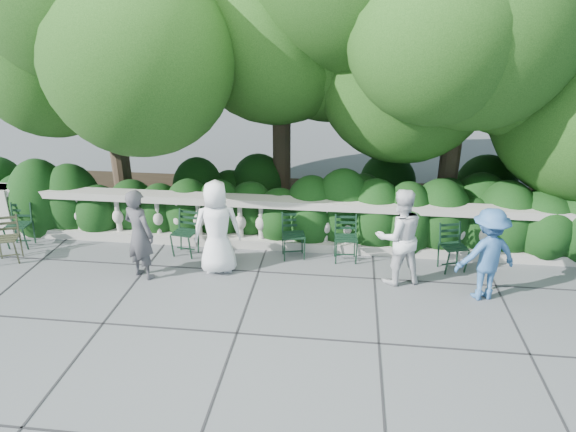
# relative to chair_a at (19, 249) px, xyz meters

# --- Properties ---
(ground) EXTENTS (90.00, 90.00, 0.00)m
(ground) POSITION_rel_chair_a_xyz_m (5.17, -1.12, 0.00)
(ground) COLOR #4E5055
(ground) RESTS_ON ground
(balustrade) EXTENTS (12.00, 0.44, 1.00)m
(balustrade) POSITION_rel_chair_a_xyz_m (5.17, 0.68, 0.49)
(balustrade) COLOR #9E998E
(balustrade) RESTS_ON ground
(shrub_hedge) EXTENTS (15.00, 2.60, 1.70)m
(shrub_hedge) POSITION_rel_chair_a_xyz_m (5.17, 1.88, 0.00)
(shrub_hedge) COLOR black
(shrub_hedge) RESTS_ON ground
(tree_canopy) EXTENTS (15.04, 6.52, 6.78)m
(tree_canopy) POSITION_rel_chair_a_xyz_m (5.85, 2.07, 3.96)
(tree_canopy) COLOR #3F3023
(tree_canopy) RESTS_ON ground
(chair_a) EXTENTS (0.48, 0.52, 0.84)m
(chair_a) POSITION_rel_chair_a_xyz_m (0.00, 0.00, 0.00)
(chair_a) COLOR black
(chair_a) RESTS_ON ground
(chair_b) EXTENTS (0.52, 0.55, 0.84)m
(chair_b) POSITION_rel_chair_a_xyz_m (3.20, 0.04, 0.00)
(chair_b) COLOR black
(chair_b) RESTS_ON ground
(chair_c) EXTENTS (0.53, 0.56, 0.84)m
(chair_c) POSITION_rel_chair_a_xyz_m (5.25, 0.17, 0.00)
(chair_c) COLOR black
(chair_c) RESTS_ON ground
(chair_d) EXTENTS (0.48, 0.52, 0.84)m
(chair_d) POSITION_rel_chair_a_xyz_m (6.18, 0.15, 0.00)
(chair_d) COLOR black
(chair_d) RESTS_ON ground
(chair_f) EXTENTS (0.56, 0.59, 0.84)m
(chair_f) POSITION_rel_chair_a_xyz_m (8.06, 0.03, 0.00)
(chair_f) COLOR black
(chair_f) RESTS_ON ground
(chair_weathered) EXTENTS (0.58, 0.60, 0.84)m
(chair_weathered) POSITION_rel_chair_a_xyz_m (0.18, -0.59, 0.00)
(chair_weathered) COLOR black
(chair_weathered) RESTS_ON ground
(person_businessman) EXTENTS (0.90, 0.69, 1.64)m
(person_businessman) POSITION_rel_chair_a_xyz_m (3.98, -0.34, 0.82)
(person_businessman) COLOR white
(person_businessman) RESTS_ON ground
(person_woman_grey) EXTENTS (0.68, 0.58, 1.57)m
(person_woman_grey) POSITION_rel_chair_a_xyz_m (2.75, -0.69, 0.79)
(person_woman_grey) COLOR #403F44
(person_woman_grey) RESTS_ON ground
(person_casual_man) EXTENTS (0.95, 0.84, 1.65)m
(person_casual_man) POSITION_rel_chair_a_xyz_m (7.02, -0.35, 0.82)
(person_casual_man) COLOR silver
(person_casual_man) RESTS_ON ground
(person_older_blue) EXTENTS (1.10, 0.82, 1.51)m
(person_older_blue) POSITION_rel_chair_a_xyz_m (8.33, -0.69, 0.75)
(person_older_blue) COLOR #315D95
(person_older_blue) RESTS_ON ground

